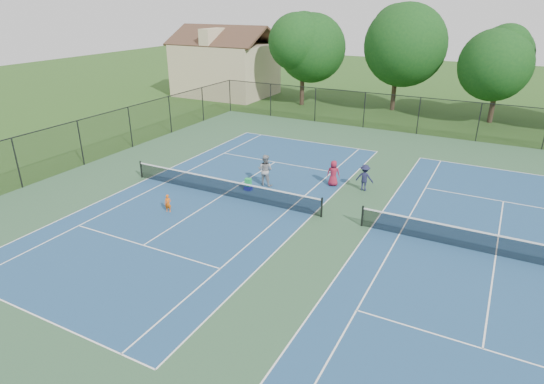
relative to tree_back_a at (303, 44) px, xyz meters
The scene contains 15 objects.
ground 27.95m from the tree_back_a, 61.56° to the right, with size 140.00×140.00×0.00m, color #234716.
court_pad 27.95m from the tree_back_a, 61.56° to the right, with size 36.00×36.00×0.01m, color #2F543A.
tennis_court_left 25.44m from the tree_back_a, 75.96° to the right, with size 12.00×23.83×1.07m.
tennis_court_right 31.80m from the tree_back_a, 50.19° to the right, with size 12.00×23.83×1.07m.
perimeter_fence 27.65m from the tree_back_a, 61.56° to the right, with size 36.08×36.08×3.02m.
tree_back_a is the anchor object (origin of this frame).
tree_back_b 9.24m from the tree_back_a, 12.53° to the left, with size 7.60×7.60×10.03m.
tree_back_c 18.04m from the tree_back_a, ahead, with size 6.00×6.00×8.40m.
clapboard_house 10.47m from the tree_back_a, behind, with size 10.80×8.10×7.65m.
child_player 28.07m from the tree_back_a, 80.13° to the right, with size 0.35×0.23×0.96m, color #DB560E.
instructor 23.33m from the tree_back_a, 71.08° to the right, with size 0.92×0.72×1.89m, color gray.
bystander_b 23.97m from the tree_back_a, 56.87° to the right, with size 1.01×0.58×1.56m, color #1A1C3A.
bystander_c 23.16m from the tree_back_a, 60.98° to the right, with size 0.75×0.49×1.54m, color maroon.
ball_crate 24.41m from the tree_back_a, 73.12° to the right, with size 0.41×0.33×0.28m, color #161F9C.
ball_hopper 24.33m from the tree_back_a, 73.12° to the right, with size 0.34×0.28×0.43m, color green.
Camera 1 is at (6.36, -19.41, 10.11)m, focal length 30.00 mm.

